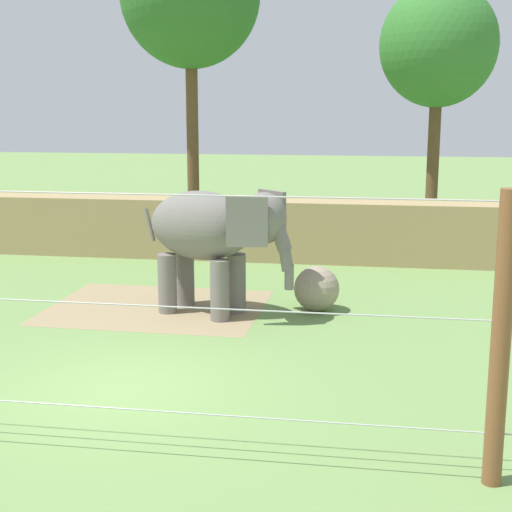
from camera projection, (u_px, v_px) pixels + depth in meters
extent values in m
plane|color=#6B8E4C|center=(124.00, 388.00, 12.38)|extent=(120.00, 120.00, 0.00)
cube|color=#937F5B|center=(156.00, 307.00, 17.36)|extent=(5.01, 4.01, 0.01)
cube|color=tan|center=(242.00, 228.00, 23.02)|extent=(36.00, 1.80, 1.83)
cylinder|color=slate|center=(236.00, 283.00, 16.82)|extent=(0.43, 0.43, 1.35)
cylinder|color=slate|center=(220.00, 290.00, 16.17)|extent=(0.43, 0.43, 1.35)
cylinder|color=slate|center=(185.00, 277.00, 17.45)|extent=(0.43, 0.43, 1.35)
cylinder|color=slate|center=(167.00, 283.00, 16.80)|extent=(0.43, 0.43, 1.35)
ellipsoid|color=slate|center=(201.00, 225.00, 16.54)|extent=(2.81, 2.08, 1.55)
ellipsoid|color=slate|center=(264.00, 218.00, 15.77)|extent=(1.25, 1.31, 1.12)
cube|color=slate|center=(272.00, 214.00, 16.32)|extent=(0.70, 0.67, 1.06)
cube|color=slate|center=(247.00, 222.00, 15.31)|extent=(0.88, 0.20, 1.06)
cylinder|color=slate|center=(281.00, 238.00, 15.67)|extent=(0.55, 0.44, 0.61)
cylinder|color=slate|center=(286.00, 258.00, 15.70)|extent=(0.41, 0.35, 0.57)
cylinder|color=slate|center=(289.00, 277.00, 15.74)|extent=(0.25, 0.25, 0.53)
cylinder|color=slate|center=(150.00, 225.00, 17.20)|extent=(0.31, 0.18, 0.77)
sphere|color=gray|center=(317.00, 289.00, 16.95)|extent=(1.04, 1.04, 1.04)
cylinder|color=brown|center=(501.00, 342.00, 8.90)|extent=(0.24, 0.24, 3.70)
cylinder|color=#B7B7BC|center=(65.00, 405.00, 10.00)|extent=(12.21, 0.02, 0.02)
cylinder|color=#B7B7BC|center=(59.00, 302.00, 9.72)|extent=(12.21, 0.02, 0.02)
cylinder|color=#B7B7BC|center=(53.00, 192.00, 9.43)|extent=(12.21, 0.02, 0.02)
cylinder|color=brown|center=(433.00, 165.00, 27.25)|extent=(0.44, 0.44, 4.99)
ellipsoid|color=#33752D|center=(438.00, 45.00, 26.40)|extent=(4.19, 4.19, 4.40)
cylinder|color=brown|center=(193.00, 144.00, 27.50)|extent=(0.44, 0.44, 6.45)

